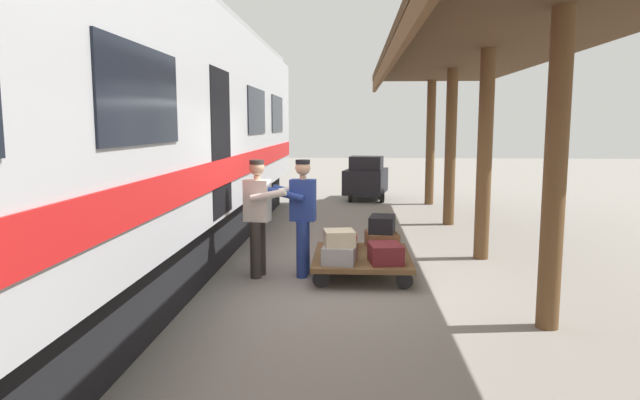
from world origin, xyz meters
TOP-DOWN VIEW (x-y plane):
  - ground_plane at (0.00, 0.00)m, footprint 60.00×60.00m
  - platform_canopy at (-2.10, 0.00)m, footprint 3.20×16.87m
  - train_car at (3.27, 0.00)m, footprint 3.02×16.49m
  - luggage_cart at (-0.17, -0.46)m, footprint 1.41×1.73m
  - suitcase_burgundy_valise at (-0.49, -0.46)m, footprint 0.43×0.53m
  - suitcase_brown_leather at (-0.49, -0.94)m, footprint 0.53×0.65m
  - suitcase_maroon_trunk at (-0.49, 0.01)m, footprint 0.49×0.56m
  - suitcase_slate_roller at (0.14, -0.46)m, footprint 0.41×0.55m
  - suitcase_gray_aluminum at (0.14, 0.01)m, footprint 0.49×0.63m
  - suitcase_red_plastic at (0.14, -0.94)m, footprint 0.50×0.51m
  - suitcase_cream_canvas at (0.15, 0.03)m, footprint 0.46×0.47m
  - suitcase_black_hardshell at (-0.49, -0.96)m, footprint 0.45×0.60m
  - porter_in_overalls at (0.71, -0.36)m, footprint 0.69×0.47m
  - porter_by_door at (1.32, -0.29)m, footprint 0.71×0.51m
  - baggage_tug at (-0.42, -8.86)m, footprint 1.40×1.88m

SIDE VIEW (x-z plane):
  - ground_plane at x=0.00m, z-range 0.00..0.00m
  - luggage_cart at x=-0.17m, z-range 0.11..0.41m
  - suitcase_burgundy_valise at x=-0.49m, z-range 0.30..0.49m
  - suitcase_red_plastic at x=0.14m, z-range 0.30..0.51m
  - suitcase_slate_roller at x=0.14m, z-range 0.30..0.53m
  - suitcase_gray_aluminum at x=0.14m, z-range 0.30..0.55m
  - suitcase_brown_leather at x=-0.49m, z-range 0.30..0.55m
  - suitcase_maroon_trunk at x=-0.49m, z-range 0.30..0.57m
  - baggage_tug at x=-0.42m, z-range -0.02..1.28m
  - suitcase_cream_canvas at x=0.15m, z-range 0.55..0.76m
  - suitcase_black_hardshell at x=-0.49m, z-range 0.55..0.80m
  - porter_in_overalls at x=0.71m, z-range 0.07..1.78m
  - porter_by_door at x=1.32m, z-range 0.07..1.78m
  - train_car at x=3.27m, z-range 0.06..4.06m
  - platform_canopy at x=-2.10m, z-range 1.49..5.05m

